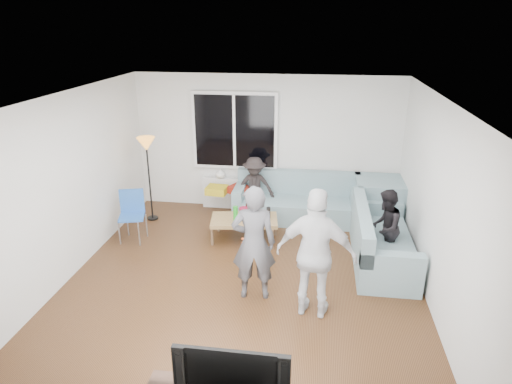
# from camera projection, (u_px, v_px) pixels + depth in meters

# --- Properties ---
(floor) EXTENTS (5.00, 5.50, 0.04)m
(floor) POSITION_uv_depth(u_px,v_px,m) (243.00, 283.00, 6.42)
(floor) COLOR #56351C
(floor) RESTS_ON ground
(ceiling) EXTENTS (5.00, 5.50, 0.04)m
(ceiling) POSITION_uv_depth(u_px,v_px,m) (241.00, 97.00, 5.48)
(ceiling) COLOR white
(ceiling) RESTS_ON ground
(wall_back) EXTENTS (5.00, 0.04, 2.60)m
(wall_back) POSITION_uv_depth(u_px,v_px,m) (267.00, 144.00, 8.51)
(wall_back) COLOR silver
(wall_back) RESTS_ON ground
(wall_front) EXTENTS (5.00, 0.04, 2.60)m
(wall_front) POSITION_uv_depth(u_px,v_px,m) (181.00, 331.00, 3.39)
(wall_front) COLOR silver
(wall_front) RESTS_ON ground
(wall_left) EXTENTS (0.04, 5.50, 2.60)m
(wall_left) POSITION_uv_depth(u_px,v_px,m) (65.00, 188.00, 6.28)
(wall_left) COLOR silver
(wall_left) RESTS_ON ground
(wall_right) EXTENTS (0.04, 5.50, 2.60)m
(wall_right) POSITION_uv_depth(u_px,v_px,m) (440.00, 207.00, 5.62)
(wall_right) COLOR silver
(wall_right) RESTS_ON ground
(window_frame) EXTENTS (1.62, 0.06, 1.47)m
(window_frame) POSITION_uv_depth(u_px,v_px,m) (235.00, 131.00, 8.42)
(window_frame) COLOR white
(window_frame) RESTS_ON wall_back
(window_glass) EXTENTS (1.50, 0.02, 1.35)m
(window_glass) POSITION_uv_depth(u_px,v_px,m) (234.00, 131.00, 8.39)
(window_glass) COLOR black
(window_glass) RESTS_ON window_frame
(window_mullion) EXTENTS (0.05, 0.03, 1.35)m
(window_mullion) POSITION_uv_depth(u_px,v_px,m) (234.00, 132.00, 8.38)
(window_mullion) COLOR white
(window_mullion) RESTS_ON window_frame
(radiator) EXTENTS (1.30, 0.12, 0.62)m
(radiator) POSITION_uv_depth(u_px,v_px,m) (235.00, 193.00, 8.83)
(radiator) COLOR silver
(radiator) RESTS_ON floor
(potted_plant) EXTENTS (0.23, 0.20, 0.36)m
(potted_plant) POSITION_uv_depth(u_px,v_px,m) (254.00, 171.00, 8.58)
(potted_plant) COLOR #306F2C
(potted_plant) RESTS_ON radiator
(vase) EXTENTS (0.22, 0.22, 0.19)m
(vase) POSITION_uv_depth(u_px,v_px,m) (220.00, 173.00, 8.70)
(vase) COLOR silver
(vase) RESTS_ON radiator
(sofa_back_section) EXTENTS (2.30, 0.85, 0.85)m
(sofa_back_section) POSITION_uv_depth(u_px,v_px,m) (297.00, 198.00, 8.28)
(sofa_back_section) COLOR gray
(sofa_back_section) RESTS_ON floor
(sofa_right_section) EXTENTS (2.00, 0.85, 0.85)m
(sofa_right_section) POSITION_uv_depth(u_px,v_px,m) (383.00, 236.00, 6.81)
(sofa_right_section) COLOR gray
(sofa_right_section) RESTS_ON floor
(sofa_corner) EXTENTS (0.85, 0.85, 0.85)m
(sofa_corner) POSITION_uv_depth(u_px,v_px,m) (378.00, 202.00, 8.09)
(sofa_corner) COLOR gray
(sofa_corner) RESTS_ON floor
(cushion_yellow) EXTENTS (0.41, 0.35, 0.14)m
(cushion_yellow) POSITION_uv_depth(u_px,v_px,m) (217.00, 190.00, 8.43)
(cushion_yellow) COLOR gold
(cushion_yellow) RESTS_ON sofa_back_section
(cushion_red) EXTENTS (0.46, 0.43, 0.13)m
(cushion_red) POSITION_uv_depth(u_px,v_px,m) (239.00, 190.00, 8.45)
(cushion_red) COLOR maroon
(cushion_red) RESTS_ON sofa_back_section
(coffee_table) EXTENTS (1.17, 0.75, 0.40)m
(coffee_table) POSITION_uv_depth(u_px,v_px,m) (244.00, 229.00, 7.55)
(coffee_table) COLOR #9E7D4C
(coffee_table) RESTS_ON floor
(pitcher) EXTENTS (0.17, 0.17, 0.17)m
(pitcher) POSITION_uv_depth(u_px,v_px,m) (244.00, 213.00, 7.50)
(pitcher) COLOR maroon
(pitcher) RESTS_ON coffee_table
(side_chair) EXTENTS (0.49, 0.49, 0.86)m
(side_chair) POSITION_uv_depth(u_px,v_px,m) (132.00, 217.00, 7.46)
(side_chair) COLOR #295DB3
(side_chair) RESTS_ON floor
(floor_lamp) EXTENTS (0.32, 0.32, 1.56)m
(floor_lamp) POSITION_uv_depth(u_px,v_px,m) (149.00, 180.00, 8.16)
(floor_lamp) COLOR orange
(floor_lamp) RESTS_ON floor
(player_left) EXTENTS (0.62, 0.45, 1.59)m
(player_left) POSITION_uv_depth(u_px,v_px,m) (254.00, 243.00, 5.80)
(player_left) COLOR #48474C
(player_left) RESTS_ON floor
(player_right) EXTENTS (1.04, 0.57, 1.69)m
(player_right) POSITION_uv_depth(u_px,v_px,m) (316.00, 254.00, 5.43)
(player_right) COLOR silver
(player_right) RESTS_ON floor
(spectator_right) EXTENTS (0.60, 0.68, 1.18)m
(spectator_right) POSITION_uv_depth(u_px,v_px,m) (385.00, 228.00, 6.71)
(spectator_right) COLOR black
(spectator_right) RESTS_ON floor
(spectator_back) EXTENTS (0.80, 0.51, 1.17)m
(spectator_back) POSITION_uv_depth(u_px,v_px,m) (254.00, 187.00, 8.35)
(spectator_back) COLOR black
(spectator_back) RESTS_ON floor
(television) EXTENTS (0.98, 0.13, 0.57)m
(television) POSITION_uv_depth(u_px,v_px,m) (233.00, 370.00, 3.80)
(television) COLOR black
(television) RESTS_ON tv_console
(bottle_c) EXTENTS (0.07, 0.07, 0.21)m
(bottle_c) POSITION_uv_depth(u_px,v_px,m) (248.00, 209.00, 7.57)
(bottle_c) COLOR black
(bottle_c) RESTS_ON coffee_table
(bottle_b) EXTENTS (0.08, 0.08, 0.27)m
(bottle_b) POSITION_uv_depth(u_px,v_px,m) (236.00, 214.00, 7.31)
(bottle_b) COLOR green
(bottle_b) RESTS_ON coffee_table
(bottle_e) EXTENTS (0.07, 0.07, 0.19)m
(bottle_e) POSITION_uv_depth(u_px,v_px,m) (268.00, 213.00, 7.47)
(bottle_e) COLOR black
(bottle_e) RESTS_ON coffee_table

